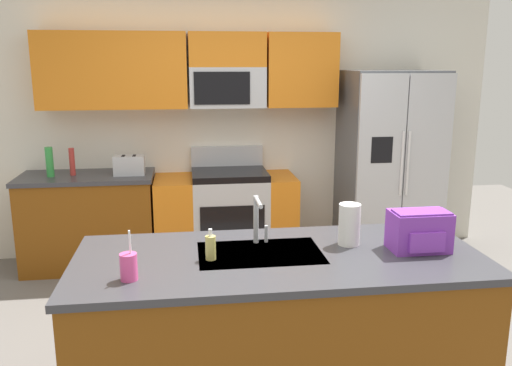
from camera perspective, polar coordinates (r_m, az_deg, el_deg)
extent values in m
plane|color=#66605B|center=(3.76, 1.41, -17.89)|extent=(9.00, 9.00, 0.00)
cube|color=silver|center=(5.40, -2.11, 6.24)|extent=(5.20, 0.10, 2.60)
cube|color=orange|center=(5.23, -18.87, 11.39)|extent=(0.70, 0.32, 0.70)
cube|color=orange|center=(5.14, -11.25, 11.81)|extent=(0.66, 0.32, 0.70)
cube|color=orange|center=(5.25, 4.86, 12.03)|extent=(0.68, 0.32, 0.70)
cube|color=#B7BABF|center=(5.15, -3.13, 10.26)|extent=(0.72, 0.32, 0.38)
cube|color=black|center=(4.98, -3.67, 10.16)|extent=(0.52, 0.01, 0.30)
cube|color=orange|center=(5.15, -3.18, 14.15)|extent=(0.72, 0.32, 0.32)
cube|color=brown|center=(5.29, -17.50, -4.13)|extent=(1.20, 0.60, 0.86)
cube|color=#38383D|center=(5.18, -17.83, 0.63)|extent=(1.23, 0.63, 0.04)
cube|color=#B7BABF|center=(5.23, -2.84, -3.85)|extent=(0.72, 0.60, 0.84)
cube|color=black|center=(4.93, -2.54, -4.53)|extent=(0.60, 0.01, 0.36)
cube|color=black|center=(5.12, -2.89, 0.98)|extent=(0.72, 0.60, 0.06)
cube|color=#B7BABF|center=(5.36, -3.15, 2.93)|extent=(0.72, 0.06, 0.20)
cube|color=orange|center=(5.22, -8.77, -4.04)|extent=(0.36, 0.60, 0.84)
cube|color=orange|center=(5.29, 2.58, -3.64)|extent=(0.28, 0.60, 0.84)
cube|color=#4C4F54|center=(5.42, 14.05, 1.87)|extent=(0.90, 0.70, 1.85)
cube|color=#B7BABF|center=(5.00, 13.20, 1.01)|extent=(0.44, 0.04, 1.81)
cube|color=#B7BABF|center=(5.18, 17.86, 1.13)|extent=(0.44, 0.04, 1.81)
cylinder|color=silver|center=(5.03, 15.45, 2.02)|extent=(0.02, 0.02, 0.60)
cylinder|color=silver|center=(5.05, 16.08, 2.03)|extent=(0.02, 0.02, 0.60)
cube|color=black|center=(4.94, 13.42, 3.48)|extent=(0.20, 0.00, 0.24)
cube|color=brown|center=(3.11, 2.46, -15.88)|extent=(2.19, 0.91, 0.86)
cube|color=#38383D|center=(2.92, 2.54, -8.12)|extent=(2.23, 0.95, 0.04)
cube|color=#B7BABF|center=(2.95, 0.44, -7.78)|extent=(0.68, 0.44, 0.03)
cube|color=#B7BABF|center=(5.06, -13.50, 1.87)|extent=(0.28, 0.16, 0.18)
cube|color=black|center=(5.05, -14.12, 2.84)|extent=(0.03, 0.11, 0.01)
cube|color=black|center=(5.04, -12.99, 2.88)|extent=(0.03, 0.11, 0.01)
cylinder|color=#B2332D|center=(5.18, -19.21, 2.18)|extent=(0.05, 0.05, 0.25)
cylinder|color=green|center=(5.18, -21.36, 2.13)|extent=(0.07, 0.07, 0.27)
cylinder|color=#B7BABF|center=(3.06, 0.00, -3.95)|extent=(0.03, 0.03, 0.28)
cylinder|color=#B7BABF|center=(2.93, 0.26, -2.08)|extent=(0.02, 0.20, 0.02)
cylinder|color=#B7BABF|center=(3.09, 1.10, -5.50)|extent=(0.02, 0.02, 0.10)
cylinder|color=#EA4C93|center=(2.64, -13.56, -8.78)|extent=(0.08, 0.08, 0.13)
cylinder|color=white|center=(2.60, -13.43, -6.39)|extent=(0.01, 0.03, 0.14)
cylinder|color=#D8CC66|center=(2.83, -4.92, -6.98)|extent=(0.06, 0.06, 0.13)
cylinder|color=white|center=(2.81, -4.95, -5.35)|extent=(0.02, 0.02, 0.04)
cylinder|color=white|center=(3.08, 10.03, -4.42)|extent=(0.12, 0.12, 0.24)
cube|color=purple|center=(3.09, 17.15, -4.96)|extent=(0.32, 0.20, 0.22)
cube|color=#702F97|center=(3.04, 17.44, -3.19)|extent=(0.30, 0.14, 0.03)
cube|color=purple|center=(3.01, 17.94, -6.10)|extent=(0.20, 0.03, 0.11)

